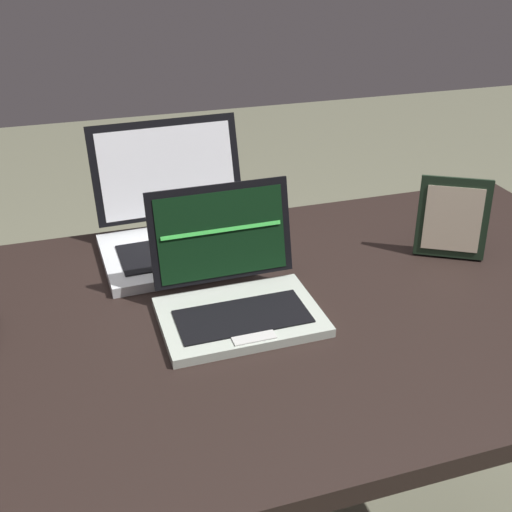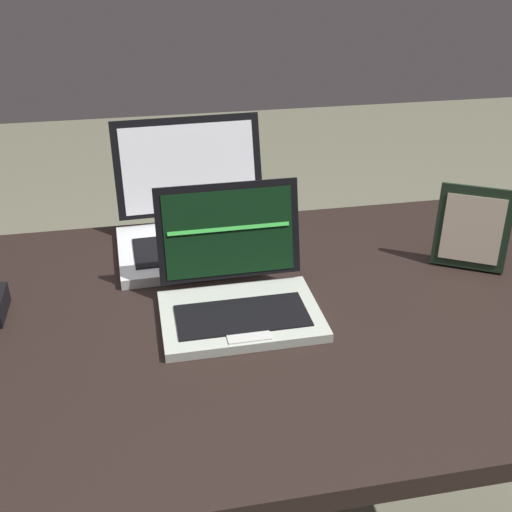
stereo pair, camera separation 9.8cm
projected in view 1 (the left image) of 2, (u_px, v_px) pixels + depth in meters
The scene contains 4 objects.
desk at pixel (276, 359), 1.13m from camera, with size 1.45×0.79×0.76m.
laptop_front at pixel (235, 291), 1.05m from camera, with size 0.27×0.23×0.20m.
laptop_rear at pixel (181, 227), 1.26m from camera, with size 0.34×0.30×0.23m.
photo_frame at pixel (453, 218), 1.22m from camera, with size 0.14×0.10×0.16m.
Camera 1 is at (-0.31, -0.85, 1.35)m, focal length 43.49 mm.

